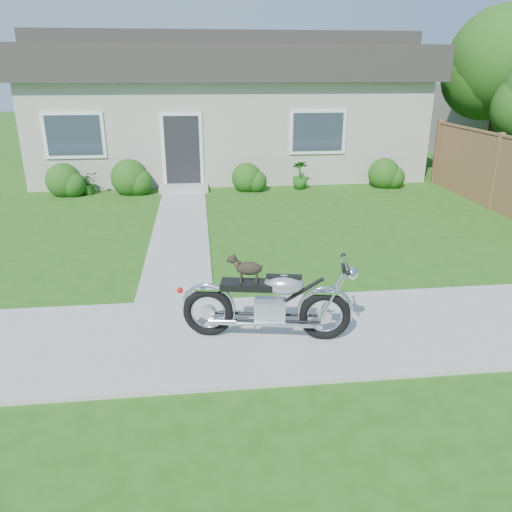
{
  "coord_description": "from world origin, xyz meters",
  "views": [
    {
      "loc": [
        -1.05,
        -5.83,
        3.32
      ],
      "look_at": [
        -0.26,
        1.0,
        0.75
      ],
      "focal_mm": 35.0,
      "sensor_mm": 36.0,
      "label": 1
    }
  ],
  "objects_px": {
    "potted_plant_left": "(89,183)",
    "house": "(227,106)",
    "tree_far": "(507,68)",
    "potted_plant_right": "(300,175)",
    "motorcycle_with_dog": "(270,302)",
    "fence": "(496,172)"
  },
  "relations": [
    {
      "from": "fence",
      "to": "motorcycle_with_dog",
      "type": "bearing_deg",
      "value": -137.86
    },
    {
      "from": "potted_plant_right",
      "to": "house",
      "type": "bearing_deg",
      "value": 119.25
    },
    {
      "from": "potted_plant_right",
      "to": "motorcycle_with_dog",
      "type": "height_order",
      "value": "motorcycle_with_dog"
    },
    {
      "from": "house",
      "to": "potted_plant_left",
      "type": "height_order",
      "value": "house"
    },
    {
      "from": "house",
      "to": "motorcycle_with_dog",
      "type": "bearing_deg",
      "value": -91.02
    },
    {
      "from": "potted_plant_left",
      "to": "potted_plant_right",
      "type": "bearing_deg",
      "value": 0.0
    },
    {
      "from": "house",
      "to": "tree_far",
      "type": "distance_m",
      "value": 9.04
    },
    {
      "from": "potted_plant_left",
      "to": "motorcycle_with_dog",
      "type": "height_order",
      "value": "motorcycle_with_dog"
    },
    {
      "from": "potted_plant_right",
      "to": "fence",
      "type": "bearing_deg",
      "value": -32.63
    },
    {
      "from": "potted_plant_left",
      "to": "potted_plant_right",
      "type": "xyz_separation_m",
      "value": [
        6.08,
        0.0,
        0.09
      ]
    },
    {
      "from": "house",
      "to": "motorcycle_with_dog",
      "type": "relative_size",
      "value": 5.71
    },
    {
      "from": "house",
      "to": "fence",
      "type": "bearing_deg",
      "value": -44.74
    },
    {
      "from": "tree_far",
      "to": "potted_plant_right",
      "type": "relative_size",
      "value": 6.31
    },
    {
      "from": "potted_plant_right",
      "to": "potted_plant_left",
      "type": "bearing_deg",
      "value": 180.0
    },
    {
      "from": "potted_plant_left",
      "to": "tree_far",
      "type": "bearing_deg",
      "value": 5.63
    },
    {
      "from": "tree_far",
      "to": "potted_plant_right",
      "type": "xyz_separation_m",
      "value": [
        -6.76,
        -1.26,
        -2.96
      ]
    },
    {
      "from": "potted_plant_left",
      "to": "potted_plant_right",
      "type": "distance_m",
      "value": 6.09
    },
    {
      "from": "tree_far",
      "to": "potted_plant_left",
      "type": "height_order",
      "value": "tree_far"
    },
    {
      "from": "motorcycle_with_dog",
      "to": "tree_far",
      "type": "bearing_deg",
      "value": 58.68
    },
    {
      "from": "tree_far",
      "to": "motorcycle_with_dog",
      "type": "relative_size",
      "value": 2.38
    },
    {
      "from": "potted_plant_right",
      "to": "motorcycle_with_dog",
      "type": "relative_size",
      "value": 0.38
    },
    {
      "from": "potted_plant_left",
      "to": "house",
      "type": "bearing_deg",
      "value": 39.66
    }
  ]
}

